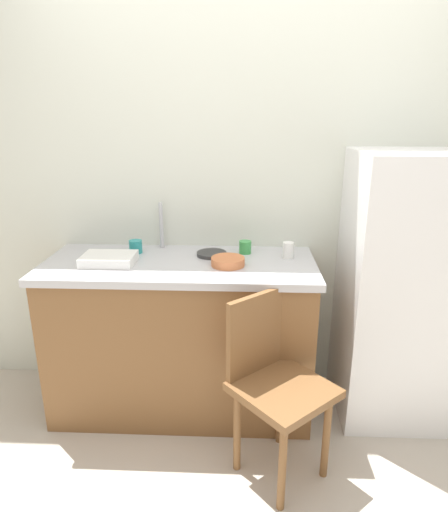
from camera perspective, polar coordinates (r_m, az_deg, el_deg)
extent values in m
plane|color=#BCB2A3|center=(2.35, 1.93, -28.00)|extent=(8.00, 8.00, 0.00)
cube|color=silver|center=(2.65, 2.52, 10.53)|extent=(4.80, 0.10, 2.68)
cube|color=brown|center=(2.62, -5.51, -10.55)|extent=(1.45, 0.60, 0.87)
cube|color=#B7B7BC|center=(2.44, -5.83, -1.11)|extent=(1.49, 0.64, 0.04)
cylinder|color=#B7B7BC|center=(2.65, -8.17, 3.95)|extent=(0.02, 0.02, 0.28)
cube|color=white|center=(2.62, 21.27, -4.15)|extent=(0.56, 0.56, 1.51)
cylinder|color=brown|center=(2.13, 7.44, -25.50)|extent=(0.04, 0.04, 0.45)
cylinder|color=brown|center=(2.31, 13.00, -21.84)|extent=(0.04, 0.04, 0.45)
cylinder|color=brown|center=(2.29, 1.63, -21.63)|extent=(0.04, 0.04, 0.45)
cylinder|color=brown|center=(2.46, 7.24, -18.65)|extent=(0.04, 0.04, 0.45)
cube|color=brown|center=(2.14, 7.60, -16.81)|extent=(0.56, 0.56, 0.04)
cube|color=brown|center=(2.14, 4.22, -9.85)|extent=(0.29, 0.26, 0.40)
cube|color=white|center=(2.45, -14.73, -0.38)|extent=(0.28, 0.20, 0.05)
cylinder|color=#C67042|center=(2.34, 0.43, -0.71)|extent=(0.18, 0.18, 0.04)
cylinder|color=#2D2D2D|center=(2.51, -1.67, 0.29)|extent=(0.17, 0.17, 0.02)
cylinder|color=white|center=(2.48, 8.23, 0.75)|extent=(0.06, 0.06, 0.09)
cylinder|color=green|center=(2.54, 2.68, 1.15)|extent=(0.07, 0.07, 0.07)
cylinder|color=teal|center=(2.60, -11.41, 1.19)|extent=(0.07, 0.07, 0.07)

